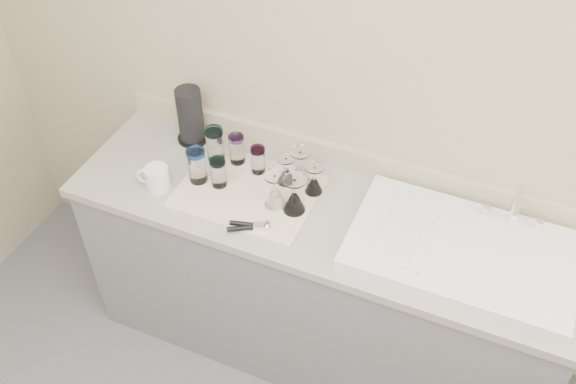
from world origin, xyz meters
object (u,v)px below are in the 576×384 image
at_px(tumbler_teal, 215,144).
at_px(goblet_front_right, 294,200).
at_px(tumbler_purple, 258,160).
at_px(paper_towel_roll, 190,116).
at_px(goblet_extra, 300,170).
at_px(sink_unit, 462,249).
at_px(goblet_back_left, 286,174).
at_px(goblet_back_right, 314,183).
at_px(white_mug, 156,178).
at_px(tumbler_magenta, 197,165).
at_px(goblet_front_left, 275,194).
at_px(tumbler_blue, 218,172).
at_px(can_opener, 249,226).
at_px(tumbler_cyan, 237,149).

distance_m(tumbler_teal, goblet_front_right, 0.45).
relative_size(tumbler_purple, paper_towel_roll, 0.48).
height_order(goblet_extra, paper_towel_roll, paper_towel_roll).
bearing_deg(sink_unit, tumbler_teal, 174.44).
relative_size(goblet_back_left, goblet_front_right, 0.80).
relative_size(goblet_back_right, white_mug, 0.90).
xyz_separation_m(tumbler_purple, goblet_front_right, (0.23, -0.15, -0.01)).
distance_m(tumbler_magenta, goblet_front_left, 0.35).
distance_m(goblet_extra, white_mug, 0.58).
bearing_deg(tumbler_blue, goblet_front_right, -2.07).
bearing_deg(can_opener, tumbler_purple, 108.90).
distance_m(sink_unit, goblet_back_left, 0.75).
xyz_separation_m(tumbler_blue, goblet_extra, (0.29, 0.16, -0.01)).
bearing_deg(white_mug, tumbler_teal, 59.88).
distance_m(tumbler_teal, goblet_front_left, 0.38).
height_order(goblet_back_left, white_mug, goblet_back_left).
height_order(goblet_back_right, goblet_front_right, goblet_front_right).
bearing_deg(can_opener, white_mug, 171.38).
bearing_deg(tumbler_purple, tumbler_magenta, -144.31).
height_order(goblet_front_left, white_mug, goblet_front_left).
height_order(sink_unit, goblet_front_left, sink_unit).
xyz_separation_m(goblet_front_right, can_opener, (-0.12, -0.16, -0.04)).
height_order(tumbler_teal, white_mug, tumbler_teal).
distance_m(goblet_back_left, paper_towel_roll, 0.51).
distance_m(tumbler_teal, tumbler_purple, 0.20).
bearing_deg(paper_towel_roll, tumbler_purple, -13.49).
height_order(tumbler_teal, goblet_back_left, tumbler_teal).
distance_m(tumbler_magenta, tumbler_blue, 0.09).
bearing_deg(goblet_extra, goblet_front_left, -102.00).
distance_m(tumbler_teal, can_opener, 0.44).
bearing_deg(sink_unit, tumbler_purple, 173.24).
bearing_deg(white_mug, tumbler_cyan, 48.65).
bearing_deg(goblet_front_left, paper_towel_roll, 154.96).
xyz_separation_m(tumbler_teal, tumbler_magenta, (-0.00, -0.15, -0.00)).
bearing_deg(tumbler_teal, tumbler_cyan, 12.76).
bearing_deg(tumbler_teal, sink_unit, -5.56).
distance_m(goblet_front_right, paper_towel_roll, 0.64).
bearing_deg(paper_towel_roll, can_opener, -40.33).
xyz_separation_m(goblet_extra, white_mug, (-0.52, -0.26, -0.01)).
relative_size(tumbler_teal, white_mug, 1.07).
height_order(tumbler_cyan, white_mug, tumbler_cyan).
bearing_deg(tumbler_teal, tumbler_blue, -57.54).
bearing_deg(tumbler_cyan, tumbler_purple, -11.28).
relative_size(tumbler_teal, tumbler_purple, 1.27).
bearing_deg(goblet_back_left, can_opener, -95.02).
xyz_separation_m(goblet_back_left, goblet_front_right, (0.09, -0.14, 0.01)).
bearing_deg(tumbler_blue, tumbler_teal, 122.46).
bearing_deg(sink_unit, goblet_front_left, -176.45).
xyz_separation_m(tumbler_cyan, tumbler_blue, (-0.00, -0.16, -0.00)).
bearing_deg(can_opener, goblet_front_left, 76.64).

